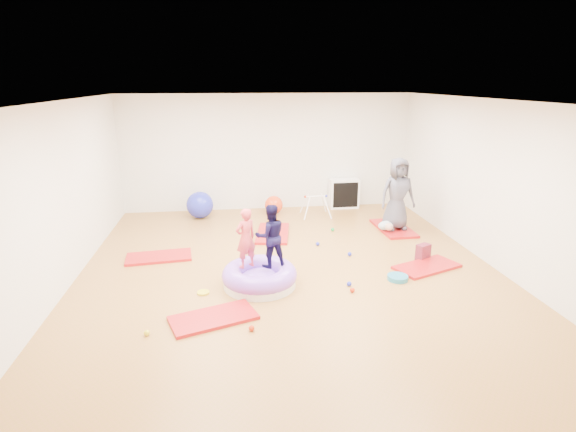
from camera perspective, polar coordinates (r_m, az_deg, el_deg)
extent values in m
cube|color=#A06A33|center=(7.60, 0.30, -7.16)|extent=(7.00, 8.00, 0.01)
cube|color=white|center=(6.95, 0.34, 14.43)|extent=(7.00, 8.00, 0.01)
cube|color=silver|center=(11.05, -2.58, 8.05)|extent=(7.00, 0.01, 2.80)
cube|color=silver|center=(3.48, 9.73, -12.68)|extent=(7.00, 0.01, 2.80)
cube|color=silver|center=(7.52, -27.14, 1.95)|extent=(0.01, 8.00, 2.80)
cube|color=silver|center=(8.37, 24.84, 3.61)|extent=(0.01, 8.00, 2.80)
cube|color=red|center=(6.29, -9.45, -12.64)|extent=(1.26, 0.91, 0.05)
cube|color=red|center=(8.50, -16.07, -5.01)|extent=(1.20, 0.69, 0.05)
cube|color=red|center=(9.39, -1.94, -2.21)|extent=(0.84, 1.37, 0.05)
cube|color=red|center=(8.12, 17.21, -6.17)|extent=(1.25, 0.94, 0.05)
cube|color=red|center=(9.96, 13.23, -1.52)|extent=(0.68, 1.30, 0.05)
cylinder|color=white|center=(7.14, -3.62, -8.31)|extent=(1.14, 1.14, 0.13)
torus|color=#8C53E0|center=(7.09, -3.64, -7.43)|extent=(1.18, 1.18, 0.31)
ellipsoid|color=#8C53E0|center=(7.12, -3.63, -7.97)|extent=(0.63, 0.63, 0.28)
imported|color=#DC424A|center=(6.92, -5.40, -2.44)|extent=(0.42, 0.37, 0.95)
imported|color=black|center=(6.92, -2.26, -2.16)|extent=(0.54, 0.45, 1.00)
imported|color=#484856|center=(9.68, 13.74, 2.76)|extent=(0.77, 0.52, 1.52)
ellipsoid|color=#A4BAC8|center=(9.69, 12.38, -1.20)|extent=(0.35, 0.23, 0.20)
sphere|color=tan|center=(9.54, 12.71, -1.36)|extent=(0.16, 0.16, 0.16)
sphere|color=#232BBF|center=(7.17, 7.78, -8.53)|extent=(0.08, 0.08, 0.08)
sphere|color=red|center=(5.97, -4.66, -14.03)|extent=(0.08, 0.08, 0.08)
sphere|color=#232BBF|center=(8.33, 7.83, -4.81)|extent=(0.08, 0.08, 0.08)
sphere|color=green|center=(9.63, 5.69, -1.71)|extent=(0.08, 0.08, 0.08)
sphere|color=yellow|center=(6.12, -17.50, -13.98)|extent=(0.08, 0.08, 0.08)
sphere|color=red|center=(6.98, 8.18, -9.30)|extent=(0.08, 0.08, 0.08)
sphere|color=#232BBF|center=(8.77, 3.79, -3.56)|extent=(0.08, 0.08, 0.08)
sphere|color=#232BBF|center=(10.64, -11.12, 1.39)|extent=(0.62, 0.62, 0.62)
sphere|color=red|center=(10.80, -1.83, 1.42)|extent=(0.43, 0.43, 0.43)
cylinder|color=white|center=(10.30, 2.45, 0.96)|extent=(0.19, 0.20, 0.51)
cylinder|color=white|center=(10.71, 2.05, 1.60)|extent=(0.19, 0.20, 0.51)
cylinder|color=white|center=(10.39, 5.04, 1.05)|extent=(0.19, 0.20, 0.51)
cylinder|color=white|center=(10.80, 4.54, 1.68)|extent=(0.19, 0.20, 0.51)
cylinder|color=white|center=(10.49, 3.54, 2.51)|extent=(0.50, 0.03, 0.03)
sphere|color=red|center=(10.44, 2.21, 2.46)|extent=(0.06, 0.06, 0.06)
sphere|color=#232BBF|center=(10.54, 4.87, 2.55)|extent=(0.06, 0.06, 0.06)
cube|color=white|center=(11.38, 7.10, 2.88)|extent=(0.73, 0.35, 0.73)
cube|color=black|center=(11.22, 7.32, 2.66)|extent=(0.63, 0.02, 0.63)
cube|color=white|center=(11.33, 7.16, 2.81)|extent=(0.02, 0.25, 0.64)
cube|color=white|center=(11.33, 7.16, 2.81)|extent=(0.64, 0.25, 0.02)
cylinder|color=teal|center=(7.53, 13.75, -7.61)|extent=(0.33, 0.33, 0.07)
cube|color=maroon|center=(8.42, 16.78, -4.40)|extent=(0.29, 0.25, 0.29)
cylinder|color=yellow|center=(7.01, -10.72, -9.53)|extent=(0.19, 0.19, 0.03)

